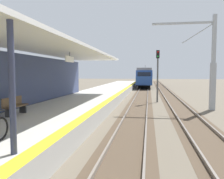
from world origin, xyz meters
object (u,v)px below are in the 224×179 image
object	(u,v)px
catenary_pylon_far_side	(209,65)
rail_signal_post	(158,71)
platform_bench	(15,105)
approaching_train	(145,76)

from	to	relation	value
catenary_pylon_far_side	rail_signal_post	bearing A→B (deg)	132.76
catenary_pylon_far_side	platform_bench	size ratio (longest dim) A/B	4.69
catenary_pylon_far_side	approaching_train	bearing A→B (deg)	100.37
rail_signal_post	catenary_pylon_far_side	size ratio (longest dim) A/B	0.69
catenary_pylon_far_side	platform_bench	bearing A→B (deg)	-141.56
approaching_train	platform_bench	size ratio (longest dim) A/B	12.25
rail_signal_post	catenary_pylon_far_side	xyz separation A→B (m)	(3.84, -4.15, 0.41)
approaching_train	rail_signal_post	distance (m)	26.13
catenary_pylon_far_side	platform_bench	distance (m)	14.46
rail_signal_post	platform_bench	xyz separation A→B (m)	(-7.35, -13.03, -1.82)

